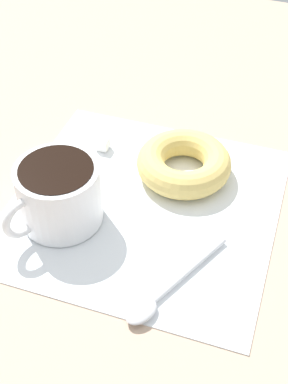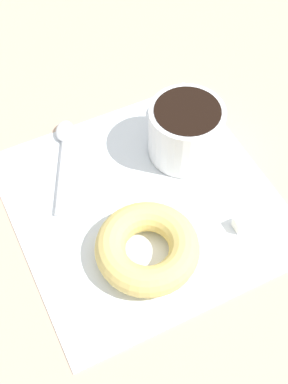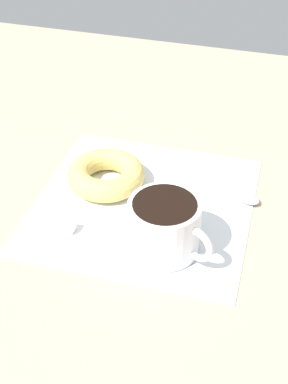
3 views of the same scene
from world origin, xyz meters
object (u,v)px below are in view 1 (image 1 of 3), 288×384
(coffee_cup, at_px, (58,194))
(spoon, at_px, (157,298))
(donut, at_px, (184,163))
(sugar_cube, at_px, (103,144))

(coffee_cup, height_order, spoon, coffee_cup)
(spoon, bearing_deg, donut, -170.96)
(coffee_cup, relative_size, spoon, 0.83)
(coffee_cup, distance_m, spoon, 0.16)
(coffee_cup, xyz_separation_m, sugar_cube, (-0.13, -0.00, -0.03))
(spoon, distance_m, sugar_cube, 0.25)
(coffee_cup, bearing_deg, sugar_cube, -177.92)
(donut, height_order, spoon, donut)
(donut, height_order, sugar_cube, donut)
(coffee_cup, distance_m, sugar_cube, 0.14)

